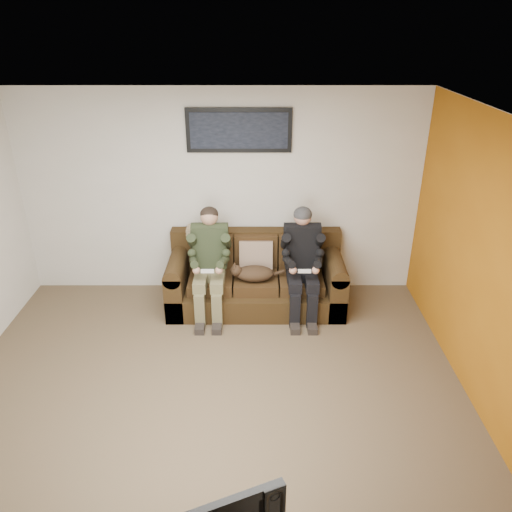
{
  "coord_description": "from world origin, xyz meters",
  "views": [
    {
      "loc": [
        0.44,
        -3.7,
        3.32
      ],
      "look_at": [
        0.44,
        1.2,
        0.95
      ],
      "focal_mm": 35.0,
      "sensor_mm": 36.0,
      "label": 1
    }
  ],
  "objects_px": {
    "sofa": "(256,279)",
    "framed_poster": "(239,130)",
    "person_left": "(210,257)",
    "person_right": "(302,257)",
    "cat": "(253,273)"
  },
  "relations": [
    {
      "from": "sofa",
      "to": "framed_poster",
      "type": "xyz_separation_m",
      "value": [
        -0.2,
        0.39,
        1.77
      ]
    },
    {
      "from": "person_left",
      "to": "person_right",
      "type": "bearing_deg",
      "value": 0.02
    },
    {
      "from": "sofa",
      "to": "cat",
      "type": "distance_m",
      "value": 0.31
    },
    {
      "from": "person_right",
      "to": "framed_poster",
      "type": "bearing_deg",
      "value": 142.96
    },
    {
      "from": "person_right",
      "to": "person_left",
      "type": "bearing_deg",
      "value": -179.98
    },
    {
      "from": "framed_poster",
      "to": "cat",
      "type": "bearing_deg",
      "value": -75.17
    },
    {
      "from": "cat",
      "to": "framed_poster",
      "type": "distance_m",
      "value": 1.7
    },
    {
      "from": "person_left",
      "to": "cat",
      "type": "distance_m",
      "value": 0.55
    },
    {
      "from": "cat",
      "to": "framed_poster",
      "type": "xyz_separation_m",
      "value": [
        -0.16,
        0.62,
        1.57
      ]
    },
    {
      "from": "person_left",
      "to": "person_right",
      "type": "relative_size",
      "value": 0.99
    },
    {
      "from": "person_right",
      "to": "sofa",
      "type": "bearing_deg",
      "value": 162.04
    },
    {
      "from": "sofa",
      "to": "person_left",
      "type": "height_order",
      "value": "person_left"
    },
    {
      "from": "person_left",
      "to": "person_right",
      "type": "distance_m",
      "value": 1.11
    },
    {
      "from": "person_left",
      "to": "framed_poster",
      "type": "height_order",
      "value": "framed_poster"
    },
    {
      "from": "person_left",
      "to": "person_right",
      "type": "height_order",
      "value": "person_right"
    }
  ]
}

